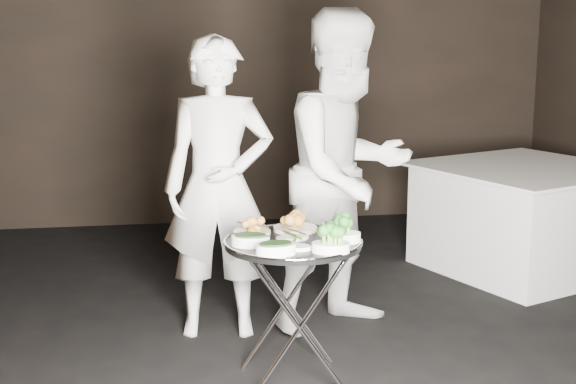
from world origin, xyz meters
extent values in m
cube|color=black|center=(0.00, 0.00, -0.03)|extent=(6.00, 7.00, 0.05)
cube|color=black|center=(0.00, 3.52, 1.50)|extent=(6.00, 0.05, 3.00)
cylinder|color=silver|center=(0.02, -0.22, 0.35)|extent=(0.49, 0.02, 0.72)
cylinder|color=silver|center=(0.02, -0.22, 0.35)|extent=(0.49, 0.02, 0.72)
cylinder|color=silver|center=(0.02, 0.16, 0.35)|extent=(0.49, 0.02, 0.72)
cylinder|color=silver|center=(0.02, 0.16, 0.35)|extent=(0.49, 0.02, 0.72)
cylinder|color=silver|center=(-0.19, -0.03, 0.69)|extent=(0.02, 0.42, 0.02)
cylinder|color=silver|center=(0.23, -0.03, 0.69)|extent=(0.02, 0.42, 0.02)
cylinder|color=black|center=(0.02, -0.03, 0.72)|extent=(0.67, 0.67, 0.03)
torus|color=silver|center=(0.02, -0.03, 0.74)|extent=(0.68, 0.68, 0.01)
cylinder|color=beige|center=(-0.16, 0.14, 0.74)|extent=(0.19, 0.19, 0.02)
cylinder|color=beige|center=(0.07, 0.17, 0.75)|extent=(0.22, 0.22, 0.02)
cylinder|color=white|center=(0.26, 0.11, 0.76)|extent=(0.12, 0.12, 0.04)
cylinder|color=silver|center=(-0.16, 0.13, 0.79)|extent=(0.15, 0.14, 0.01)
cylinder|color=silver|center=(0.07, 0.18, 0.79)|extent=(0.05, 0.19, 0.01)
cylinder|color=silver|center=(0.25, 0.10, 0.79)|extent=(0.08, 0.18, 0.01)
cylinder|color=silver|center=(-0.20, -0.08, 0.79)|extent=(0.18, 0.10, 0.01)
cylinder|color=silver|center=(0.24, -0.08, 0.79)|extent=(0.10, 0.17, 0.01)
cylinder|color=silver|center=(0.02, -0.02, 0.79)|extent=(0.10, 0.18, 0.01)
imported|color=silver|center=(-0.28, 0.72, 0.87)|extent=(0.67, 0.47, 1.73)
imported|color=silver|center=(0.47, 0.69, 0.94)|extent=(1.13, 1.03, 1.88)
cube|color=white|center=(2.03, 1.61, 0.38)|extent=(1.21, 1.21, 0.76)
cube|color=white|center=(2.03, 1.61, 0.77)|extent=(1.36, 1.36, 0.02)
camera|label=1|loc=(-0.62, -3.78, 1.75)|focal=50.00mm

